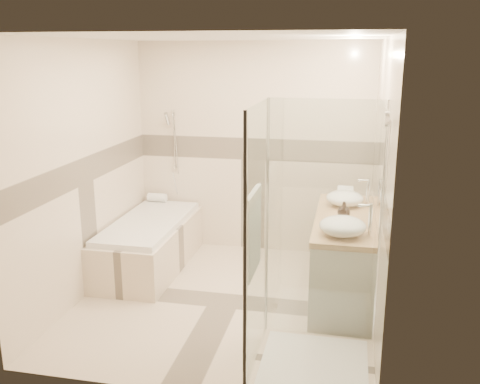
% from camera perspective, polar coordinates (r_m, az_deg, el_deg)
% --- Properties ---
extents(room, '(2.82, 3.02, 2.52)m').
position_cam_1_polar(room, '(4.95, -1.07, 1.67)').
color(room, beige).
rests_on(room, ground).
extents(bathtub, '(0.75, 1.70, 0.56)m').
position_cam_1_polar(bathtub, '(6.12, -9.63, -5.24)').
color(bathtub, beige).
rests_on(bathtub, ground).
extents(vanity, '(0.58, 1.62, 0.85)m').
position_cam_1_polar(vanity, '(5.36, 10.99, -6.91)').
color(vanity, silver).
rests_on(vanity, ground).
extents(shower_enclosure, '(0.96, 0.93, 2.04)m').
position_cam_1_polar(shower_enclosure, '(4.17, 6.56, -12.04)').
color(shower_enclosure, beige).
rests_on(shower_enclosure, ground).
extents(vessel_sink_near, '(0.38, 0.38, 0.15)m').
position_cam_1_polar(vessel_sink_near, '(5.56, 11.12, -0.66)').
color(vessel_sink_near, white).
rests_on(vessel_sink_near, vanity).
extents(vessel_sink_far, '(0.40, 0.40, 0.16)m').
position_cam_1_polar(vessel_sink_far, '(4.67, 10.90, -3.60)').
color(vessel_sink_far, white).
rests_on(vessel_sink_far, vanity).
extents(faucet_near, '(0.12, 0.03, 0.29)m').
position_cam_1_polar(faucet_near, '(5.54, 13.39, 0.14)').
color(faucet_near, silver).
rests_on(faucet_near, vanity).
extents(faucet_far, '(0.12, 0.03, 0.30)m').
position_cam_1_polar(faucet_far, '(4.64, 13.61, -2.67)').
color(faucet_far, silver).
rests_on(faucet_far, vanity).
extents(amenity_bottle_a, '(0.08, 0.08, 0.14)m').
position_cam_1_polar(amenity_bottle_a, '(5.12, 11.01, -2.09)').
color(amenity_bottle_a, black).
rests_on(amenity_bottle_a, vanity).
extents(amenity_bottle_b, '(0.13, 0.13, 0.16)m').
position_cam_1_polar(amenity_bottle_b, '(5.15, 11.03, -1.88)').
color(amenity_bottle_b, black).
rests_on(amenity_bottle_b, vanity).
extents(folded_towels, '(0.17, 0.29, 0.09)m').
position_cam_1_polar(folded_towels, '(5.90, 11.16, -0.09)').
color(folded_towels, white).
rests_on(folded_towels, vanity).
extents(rolled_towel, '(0.23, 0.11, 0.11)m').
position_cam_1_polar(rolled_towel, '(6.75, -8.82, -0.58)').
color(rolled_towel, white).
rests_on(rolled_towel, bathtub).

